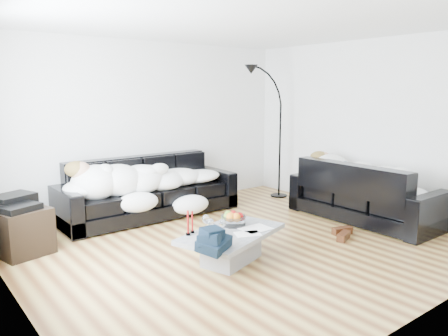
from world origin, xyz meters
TOP-DOWN VIEW (x-y plane):
  - ground at (0.00, 0.00)m, footprint 5.00×5.00m
  - wall_back at (0.00, 2.25)m, footprint 5.00×0.02m
  - wall_left at (-2.50, 0.00)m, footprint 0.02×4.50m
  - wall_right at (2.50, 0.00)m, footprint 0.02×4.50m
  - ceiling at (0.00, 0.00)m, footprint 5.00×5.00m
  - sofa_back at (-0.27, 1.75)m, footprint 2.64×0.91m
  - sofa_right at (2.07, -0.32)m, footprint 0.90×2.10m
  - sleeper_back at (-0.27, 1.70)m, footprint 2.23×0.77m
  - sleeper_right at (2.07, -0.32)m, footprint 0.76×1.80m
  - teal_cushion at (2.01, 0.33)m, footprint 0.42×0.38m
  - coffee_table at (-0.43, -0.38)m, footprint 1.34×1.03m
  - fruit_bowl at (-0.27, -0.22)m, footprint 0.29×0.29m
  - wine_glass_a at (-0.66, -0.23)m, footprint 0.08×0.08m
  - wine_glass_b at (-0.71, -0.38)m, footprint 0.09×0.09m
  - wine_glass_c at (-0.58, -0.42)m, footprint 0.08×0.08m
  - candle_left at (-0.87, -0.20)m, footprint 0.05×0.05m
  - candle_right at (-0.79, -0.16)m, footprint 0.05×0.05m
  - newspaper_a at (-0.17, -0.48)m, footprint 0.33×0.26m
  - newspaper_b at (-0.35, -0.56)m, footprint 0.32×0.28m
  - navy_jacket at (-0.91, -0.66)m, footprint 0.38×0.34m
  - shoes at (1.21, -0.62)m, footprint 0.50×0.40m
  - av_cabinet at (-2.18, 1.39)m, footprint 0.69×0.87m
  - stereo at (-2.18, 1.39)m, footprint 0.53×0.48m
  - floor_lamp at (2.12, 1.44)m, footprint 0.73×0.30m

SIDE VIEW (x-z plane):
  - ground at x=0.00m, z-range 0.00..0.00m
  - shoes at x=1.21m, z-range 0.00..0.10m
  - coffee_table at x=-0.43m, z-range 0.00..0.35m
  - av_cabinet at x=-2.18m, z-range 0.00..0.53m
  - newspaper_b at x=-0.35m, z-range 0.35..0.36m
  - newspaper_a at x=-0.17m, z-range 0.35..0.36m
  - sofa_right at x=2.07m, z-range 0.00..0.85m
  - sofa_back at x=-0.27m, z-range 0.00..0.86m
  - wine_glass_c at x=-0.58m, z-range 0.35..0.52m
  - fruit_bowl at x=-0.27m, z-range 0.35..0.52m
  - wine_glass_a at x=-0.66m, z-range 0.35..0.53m
  - wine_glass_b at x=-0.71m, z-range 0.35..0.54m
  - candle_right at x=-0.79m, z-range 0.35..0.58m
  - candle_left at x=-0.87m, z-range 0.35..0.61m
  - navy_jacket at x=-0.91m, z-range 0.43..0.59m
  - stereo at x=-2.18m, z-range 0.53..0.66m
  - sleeper_right at x=2.07m, z-range 0.42..0.86m
  - sleeper_back at x=-0.27m, z-range 0.42..0.87m
  - teal_cushion at x=2.01m, z-range 0.62..0.82m
  - floor_lamp at x=2.12m, z-range 0.00..1.98m
  - wall_back at x=0.00m, z-range 0.00..2.60m
  - wall_left at x=-2.50m, z-range 0.00..2.60m
  - wall_right at x=2.50m, z-range 0.00..2.60m
  - ceiling at x=0.00m, z-range 2.60..2.60m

